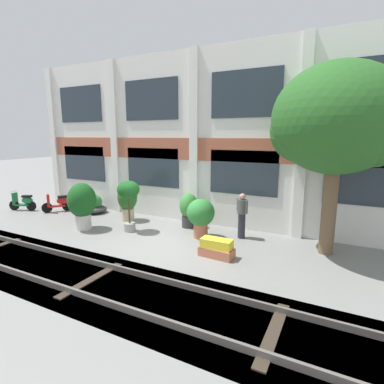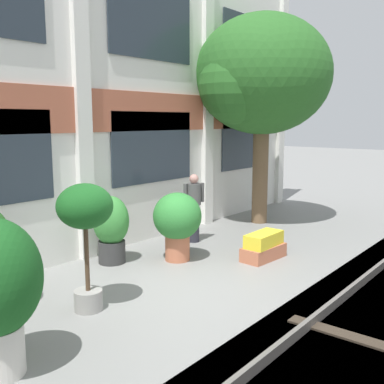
% 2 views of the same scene
% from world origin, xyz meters
% --- Properties ---
extents(ground_plane, '(80.00, 80.00, 0.00)m').
position_xyz_m(ground_plane, '(0.00, 0.00, 0.00)').
color(ground_plane, gray).
extents(apartment_facade, '(17.08, 0.64, 7.02)m').
position_xyz_m(apartment_facade, '(0.00, 3.16, 3.51)').
color(apartment_facade, silver).
rests_on(apartment_facade, ground).
extents(rail_tracks, '(24.72, 2.80, 0.43)m').
position_xyz_m(rail_tracks, '(0.00, -2.95, -0.13)').
color(rail_tracks, '#5B5449').
rests_on(rail_tracks, ground).
extents(broadleaf_tree, '(3.91, 3.73, 5.75)m').
position_xyz_m(broadleaf_tree, '(5.22, 1.77, 4.01)').
color(broadleaf_tree, brown).
rests_on(broadleaf_tree, ground).
extents(potted_plant_fluted_column, '(1.01, 1.01, 1.43)m').
position_xyz_m(potted_plant_fluted_column, '(1.08, 1.27, 0.86)').
color(potted_plant_fluted_column, '#B76647').
rests_on(potted_plant_fluted_column, ground).
extents(potted_plant_ribbed_drum, '(0.74, 0.74, 1.39)m').
position_xyz_m(potted_plant_ribbed_drum, '(0.10, 2.21, 0.75)').
color(potted_plant_ribbed_drum, '#333333').
rests_on(potted_plant_ribbed_drum, ground).
extents(potted_plant_low_pan, '(0.84, 0.84, 1.98)m').
position_xyz_m(potted_plant_low_pan, '(-1.68, 0.69, 1.47)').
color(potted_plant_low_pan, gray).
rests_on(potted_plant_low_pan, ground).
extents(potted_plant_square_trough, '(1.09, 0.56, 0.57)m').
position_xyz_m(potted_plant_square_trough, '(2.28, -0.09, 0.27)').
color(potted_plant_square_trough, '#B76647').
rests_on(potted_plant_square_trough, ground).
extents(resident_by_doorway, '(0.48, 0.34, 1.64)m').
position_xyz_m(resident_by_doorway, '(2.41, 1.91, 0.88)').
color(resident_by_doorway, '#282833').
rests_on(resident_by_doorway, ground).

